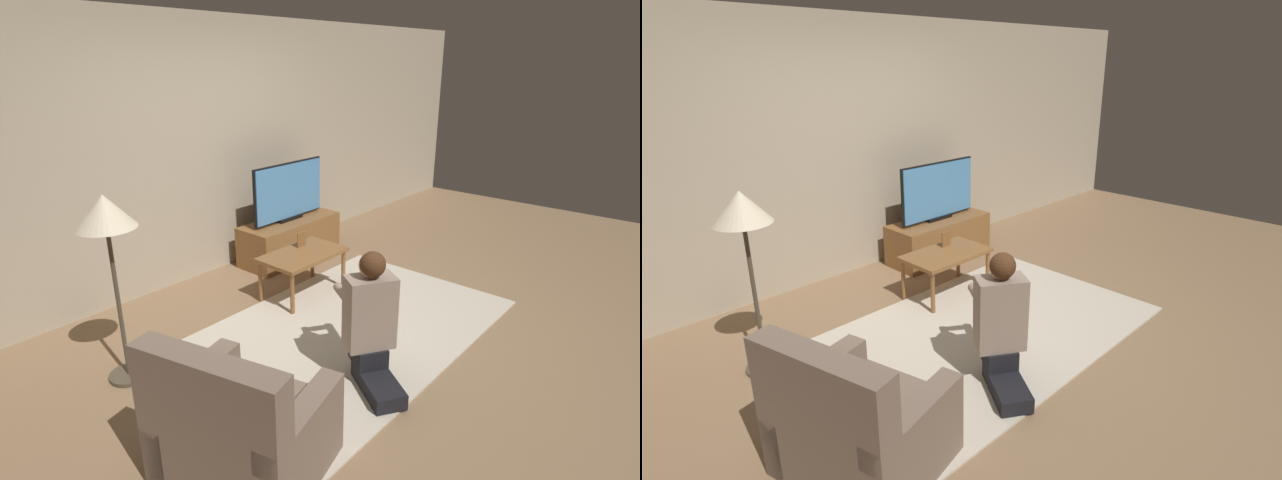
% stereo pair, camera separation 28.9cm
% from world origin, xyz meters
% --- Properties ---
extents(ground_plane, '(10.00, 10.00, 0.00)m').
position_xyz_m(ground_plane, '(0.00, 0.00, 0.00)').
color(ground_plane, '#896B4C').
extents(wall_back, '(10.00, 0.06, 2.60)m').
position_xyz_m(wall_back, '(0.00, 1.93, 1.30)').
color(wall_back, tan).
rests_on(wall_back, ground_plane).
extents(rug, '(2.88, 1.83, 0.02)m').
position_xyz_m(rug, '(0.00, 0.00, 0.01)').
color(rug, beige).
rests_on(rug, ground_plane).
extents(tv_stand, '(1.21, 0.49, 0.46)m').
position_xyz_m(tv_stand, '(0.89, 1.51, 0.23)').
color(tv_stand, brown).
rests_on(tv_stand, ground_plane).
extents(tv, '(1.03, 0.08, 0.65)m').
position_xyz_m(tv, '(0.89, 1.51, 0.79)').
color(tv, black).
rests_on(tv, tv_stand).
extents(coffee_table, '(0.82, 0.49, 0.44)m').
position_xyz_m(coffee_table, '(0.27, 0.74, 0.39)').
color(coffee_table, brown).
rests_on(coffee_table, ground_plane).
extents(floor_lamp, '(0.39, 0.39, 1.37)m').
position_xyz_m(floor_lamp, '(-1.54, 0.79, 1.16)').
color(floor_lamp, '#4C4233').
rests_on(floor_lamp, ground_plane).
extents(armchair, '(0.90, 1.00, 0.87)m').
position_xyz_m(armchair, '(-1.59, -0.52, 0.28)').
color(armchair, '#7A6656').
rests_on(armchair, ground_plane).
extents(person_kneeling, '(0.66, 0.84, 0.97)m').
position_xyz_m(person_kneeling, '(-0.43, -0.54, 0.47)').
color(person_kneeling, black).
rests_on(person_kneeling, rug).
extents(picture_frame, '(0.11, 0.01, 0.15)m').
position_xyz_m(picture_frame, '(0.39, 0.86, 0.51)').
color(picture_frame, brown).
rests_on(picture_frame, coffee_table).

